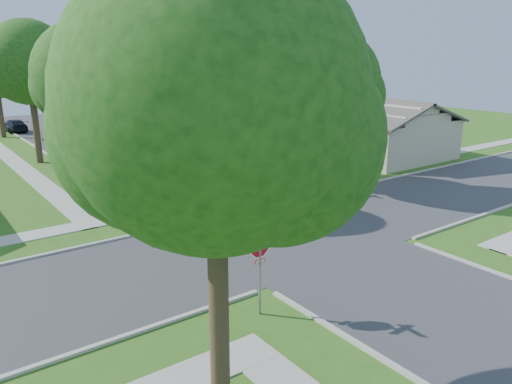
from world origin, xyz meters
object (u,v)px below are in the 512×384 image
Objects in this scene: tree_w_near at (90,80)px; car_driveway at (343,156)px; stop_sign_sw at (260,250)px; tree_sw_corner at (217,115)px; tree_ne_corner at (328,88)px; car_curb_east at (102,126)px; tree_e_far at (102,67)px; house_ne_near at (355,132)px; stop_sign_ne at (296,156)px; tree_w_mid at (30,66)px; car_curb_west at (14,126)px; tree_e_mid at (160,67)px; tree_e_near at (250,83)px; house_ne_far at (227,110)px.

tree_w_near reaches higher than car_driveway.
car_driveway is (16.20, 12.47, -1.32)m from stop_sign_sw.
tree_sw_corner is 1.10× the size of tree_ne_corner.
car_curb_east is (7.90, 35.47, -1.32)m from stop_sign_sw.
car_curb_east is (-1.55, -3.23, -5.27)m from tree_e_far.
tree_w_near is (-9.40, -25.00, 0.14)m from tree_e_far.
tree_e_far is 2.09× the size of car_curb_east.
stop_sign_ne is at bearing -150.86° from house_ne_near.
tree_w_near is 0.94× the size of tree_w_mid.
tree_w_mid reaches higher than car_driveway.
tree_sw_corner is at bearing -99.90° from tree_w_near.
tree_ne_corner reaches higher than house_ne_near.
tree_w_mid is at bearing 84.30° from tree_sw_corner.
tree_w_near reaches higher than stop_sign_sw.
car_curb_west is at bearing 132.59° from car_curb_east.
car_curb_east is at bearing 93.29° from stop_sign_ne.
tree_e_mid reaches higher than tree_ne_corner.
car_curb_west is at bearing 116.53° from tree_e_mid.
car_driveway is (-4.49, -3.22, -0.80)m from house_ne_near.
tree_e_near is at bearing 68.26° from car_driveway.
car_curb_east is (7.84, 21.77, -5.41)m from tree_w_near.
car_driveway is 1.06× the size of car_curb_west.
tree_e_near is 0.61× the size of house_ne_near.
stop_sign_ne is at bearing 163.45° from tree_ne_corner.
house_ne_near is at bearing 37.18° from stop_sign_sw.
car_curb_east is (-12.79, 19.78, -0.81)m from house_ne_near.
tree_e_mid is 0.68× the size of house_ne_far.
tree_ne_corner is (1.61, -4.80, -0.05)m from tree_e_near.
tree_e_mid is 15.77m from house_ne_near.
tree_e_far is at bearing 155.03° from car_curb_west.
tree_e_near is at bearing 52.70° from tree_sw_corner.
car_driveway is (6.80, 3.07, -1.32)m from stop_sign_ne.
tree_e_near is 12.14m from house_ne_near.
tree_e_near is 8.45m from car_driveway.
tree_e_mid is at bearing 69.80° from stop_sign_sw.
tree_w_near is 1.04× the size of tree_ne_corner.
house_ne_near is at bearing -65.74° from car_driveway.
house_ne_far is at bearing -24.03° from tree_e_far.
car_curb_west is at bearing 159.71° from tree_e_far.
house_ne_near reaches higher than car_curb_east.
tree_e_near is at bearing 55.41° from stop_sign_sw.
stop_sign_sw is at bearing -105.99° from car_curb_east.
tree_ne_corner is at bearing -86.91° from tree_e_far.
stop_sign_sw is at bearing 116.19° from car_driveway.
tree_sw_corner is 44.51m from car_curb_west.
car_curb_west is (-19.19, 25.95, -0.93)m from house_ne_near.
tree_e_near is 23.30m from house_ne_far.
car_driveway is at bearing -75.58° from tree_e_far.
stop_sign_sw and stop_sign_ne have the same top height.
stop_sign_ne is 0.22× the size of house_ne_near.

